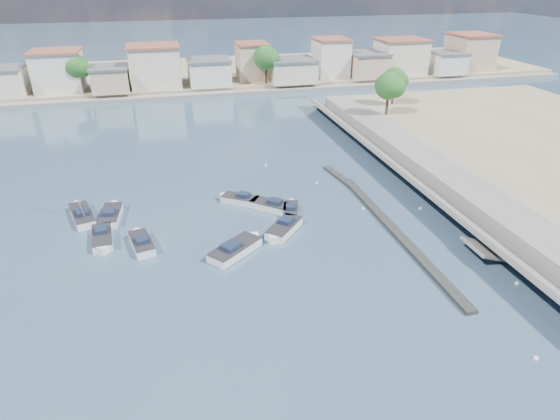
% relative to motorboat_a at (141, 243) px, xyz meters
% --- Properties ---
extents(ground, '(400.00, 400.00, 0.00)m').
position_rel_motorboat_a_xyz_m(ground, '(17.60, 26.53, -0.38)').
color(ground, '#2A3F55').
rests_on(ground, ground).
extents(seawall_walkway, '(5.00, 90.00, 1.80)m').
position_rel_motorboat_a_xyz_m(seawall_walkway, '(36.10, -0.47, 0.52)').
color(seawall_walkway, slate).
rests_on(seawall_walkway, ground).
extents(breakwater, '(2.00, 31.02, 0.35)m').
position_rel_motorboat_a_xyz_m(breakwater, '(24.51, -0.78, -0.21)').
color(breakwater, black).
rests_on(breakwater, ground).
extents(far_shore_land, '(160.00, 40.00, 1.40)m').
position_rel_motorboat_a_xyz_m(far_shore_land, '(17.60, 78.53, 0.32)').
color(far_shore_land, gray).
rests_on(far_shore_land, ground).
extents(far_shore_quay, '(160.00, 2.50, 0.80)m').
position_rel_motorboat_a_xyz_m(far_shore_quay, '(17.60, 57.53, 0.02)').
color(far_shore_quay, slate).
rests_on(far_shore_quay, ground).
extents(far_town, '(113.01, 12.80, 8.35)m').
position_rel_motorboat_a_xyz_m(far_town, '(28.32, 63.45, 4.56)').
color(far_town, beige).
rests_on(far_town, far_shore_land).
extents(shore_trees, '(74.56, 38.32, 7.92)m').
position_rel_motorboat_a_xyz_m(shore_trees, '(25.94, 54.65, 5.84)').
color(shore_trees, '#38281E').
rests_on(shore_trees, ground).
extents(motorboat_a, '(2.64, 4.95, 1.48)m').
position_rel_motorboat_a_xyz_m(motorboat_a, '(0.00, 0.00, 0.00)').
color(motorboat_a, white).
rests_on(motorboat_a, ground).
extents(motorboat_b, '(2.54, 4.20, 1.48)m').
position_rel_motorboat_a_xyz_m(motorboat_b, '(15.54, 3.05, -0.00)').
color(motorboat_b, white).
rests_on(motorboat_b, ground).
extents(motorboat_c, '(4.75, 4.51, 1.48)m').
position_rel_motorboat_a_xyz_m(motorboat_c, '(13.55, 4.65, 0.00)').
color(motorboat_c, white).
rests_on(motorboat_c, ground).
extents(motorboat_d, '(4.56, 4.78, 1.48)m').
position_rel_motorboat_a_xyz_m(motorboat_d, '(13.70, -0.82, -0.00)').
color(motorboat_d, white).
rests_on(motorboat_d, ground).
extents(motorboat_e, '(2.35, 5.42, 1.48)m').
position_rel_motorboat_a_xyz_m(motorboat_e, '(-3.15, 6.68, -0.00)').
color(motorboat_e, white).
rests_on(motorboat_e, ground).
extents(motorboat_f, '(4.35, 3.71, 1.48)m').
position_rel_motorboat_a_xyz_m(motorboat_f, '(10.52, 7.02, -0.00)').
color(motorboat_f, white).
rests_on(motorboat_f, ground).
extents(motorboat_g, '(2.27, 5.32, 1.48)m').
position_rel_motorboat_a_xyz_m(motorboat_g, '(-3.63, 1.53, 0.00)').
color(motorboat_g, white).
rests_on(motorboat_g, ground).
extents(motorboat_h, '(5.52, 5.05, 1.48)m').
position_rel_motorboat_a_xyz_m(motorboat_h, '(8.67, -3.25, -0.00)').
color(motorboat_h, white).
rests_on(motorboat_h, ground).
extents(sailboat, '(3.34, 6.11, 9.00)m').
position_rel_motorboat_a_xyz_m(sailboat, '(-6.20, 7.44, 0.04)').
color(sailboat, white).
rests_on(sailboat, ground).
extents(mooring_buoys, '(15.11, 38.98, 0.40)m').
position_rel_motorboat_a_xyz_m(mooring_buoys, '(24.41, -0.95, -0.33)').
color(mooring_buoys, silver).
rests_on(mooring_buoys, ground).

